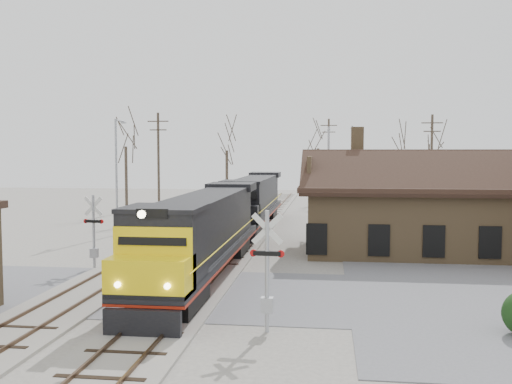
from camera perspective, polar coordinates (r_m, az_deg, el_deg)
ground at (r=25.97m, az=-6.74°, el=-9.96°), size 140.00×140.00×0.00m
road at (r=25.96m, az=-6.74°, el=-9.93°), size 60.00×9.00×0.03m
track_main at (r=40.40m, az=-1.59°, el=-4.81°), size 3.40×90.00×0.24m
track_siding at (r=41.32m, az=-7.78°, el=-4.65°), size 3.40×90.00×0.24m
depot at (r=37.12m, az=16.29°, el=-2.11°), size 15.20×9.31×7.90m
locomotive_lead at (r=28.07m, az=-5.47°, el=-4.22°), size 2.88×19.31×4.28m
locomotive_trailing at (r=47.25m, az=-0.25°, el=-0.86°), size 2.88×19.31×4.06m
crossbuck_near at (r=19.92m, az=1.11°, el=-8.37°), size 1.22×0.32×4.26m
crossbuck_far at (r=31.53m, az=-15.91°, el=-4.13°), size 1.14×0.30×3.99m
streetlight_a at (r=44.23m, az=-13.73°, el=2.14°), size 0.25×2.04×8.74m
streetlight_b at (r=46.08m, az=7.25°, el=2.01°), size 0.25×2.04×8.29m
streetlight_c at (r=60.90m, az=9.56°, el=2.81°), size 0.25×2.04×9.02m
utility_pole_a at (r=54.23m, az=-9.72°, el=2.82°), size 2.00×0.24×9.93m
utility_pole_b at (r=69.61m, az=7.26°, el=3.24°), size 2.00×0.24×10.28m
utility_pole_c at (r=57.02m, az=17.13°, el=2.71°), size 2.00×0.24×9.84m
tree_a at (r=60.63m, az=-12.91°, el=5.51°), size 4.56×4.56×11.18m
tree_b at (r=64.63m, az=-2.95°, el=5.12°), size 4.31×4.31×10.56m
tree_c at (r=69.79m, az=6.23°, el=5.26°), size 4.48×4.48×10.97m
tree_d at (r=64.79m, az=13.81°, el=4.22°), size 3.81×3.81×9.32m
tree_e at (r=66.02m, az=17.51°, el=4.19°), size 3.83×3.83×9.39m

